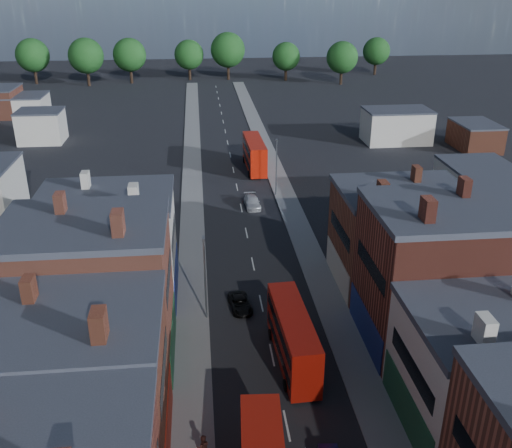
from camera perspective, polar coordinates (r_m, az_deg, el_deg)
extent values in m
cube|color=gray|center=(70.14, -6.40, -0.40)|extent=(3.00, 200.00, 0.12)
cube|color=gray|center=(71.11, 4.12, 0.04)|extent=(3.00, 200.00, 0.12)
cylinder|color=slate|center=(50.48, -5.11, -5.56)|extent=(0.16, 0.16, 8.00)
cube|color=slate|center=(48.64, -5.28, -1.46)|extent=(0.25, 0.70, 0.25)
cylinder|color=slate|center=(78.72, 2.05, 5.56)|extent=(0.16, 0.16, 8.00)
cube|color=slate|center=(77.56, 2.09, 8.37)|extent=(0.25, 0.70, 0.25)
cube|color=#A41309|center=(45.89, 3.70, -11.22)|extent=(2.81, 10.39, 4.12)
cube|color=black|center=(46.35, 3.68, -12.02)|extent=(2.83, 9.57, 0.84)
cube|color=black|center=(45.34, 3.74, -10.20)|extent=(2.83, 9.57, 0.84)
cylinder|color=black|center=(44.30, 3.01, -15.81)|extent=(0.32, 0.95, 0.94)
cylinder|color=black|center=(44.74, 6.06, -15.46)|extent=(0.32, 0.95, 0.94)
cylinder|color=black|center=(49.44, 1.49, -11.00)|extent=(0.32, 0.95, 0.94)
cylinder|color=black|center=(49.84, 4.19, -10.74)|extent=(0.32, 0.95, 0.94)
cube|color=red|center=(90.19, -0.15, 7.04)|extent=(2.82, 11.23, 4.47)
cube|color=black|center=(90.44, -0.15, 6.51)|extent=(2.85, 10.34, 0.91)
cube|color=black|center=(89.88, -0.15, 7.69)|extent=(2.85, 10.34, 0.91)
cylinder|color=black|center=(87.30, -0.68, 5.02)|extent=(0.33, 1.02, 1.02)
cylinder|color=black|center=(87.62, 0.97, 5.09)|extent=(0.33, 1.02, 1.02)
cylinder|color=black|center=(94.05, -1.19, 6.42)|extent=(0.33, 1.02, 1.02)
cylinder|color=black|center=(94.34, 0.35, 6.48)|extent=(0.33, 1.02, 1.02)
imported|color=black|center=(53.45, -1.58, -7.94)|extent=(2.31, 4.18, 1.11)
imported|color=silver|center=(75.93, -0.38, 2.20)|extent=(2.13, 4.76, 1.36)
imported|color=#44201B|center=(39.16, -5.32, -21.32)|extent=(0.88, 0.50, 1.79)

